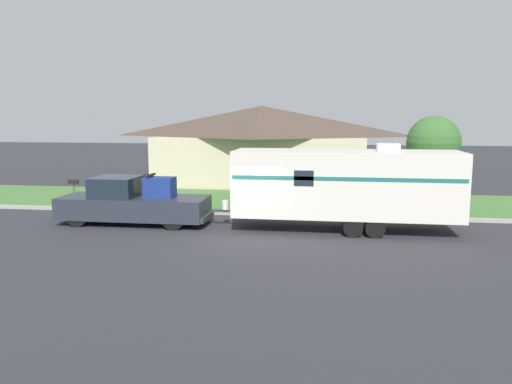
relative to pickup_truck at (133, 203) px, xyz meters
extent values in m
plane|color=#2D2D33|center=(4.83, -1.37, -0.85)|extent=(120.00, 120.00, 0.00)
cube|color=#999993|center=(4.83, 2.38, -0.78)|extent=(80.00, 0.30, 0.14)
cube|color=#477538|center=(4.83, 6.03, -0.83)|extent=(80.00, 7.00, 0.03)
cube|color=beige|center=(3.47, 12.96, 0.67)|extent=(12.72, 6.68, 3.04)
pyramid|color=#4C3D33|center=(3.47, 12.96, 3.15)|extent=(13.74, 7.21, 1.91)
cube|color=#4C3828|center=(3.47, 9.65, 0.20)|extent=(1.00, 0.06, 2.10)
cylinder|color=black|center=(-1.95, -0.83, -0.40)|extent=(0.89, 0.28, 0.89)
cylinder|color=black|center=(-1.95, 0.83, -0.40)|extent=(0.89, 0.28, 0.89)
cylinder|color=black|center=(1.95, -0.83, -0.40)|extent=(0.89, 0.28, 0.89)
cylinder|color=black|center=(1.95, 0.83, -0.40)|extent=(0.89, 0.28, 0.89)
cube|color=#282D38|center=(-1.24, 0.00, -0.18)|extent=(3.33, 2.02, 0.85)
cube|color=#19232D|center=(-0.64, 0.00, 0.65)|extent=(1.73, 1.86, 0.80)
cube|color=#282D38|center=(1.72, 0.00, -0.18)|extent=(2.59, 2.02, 0.85)
cube|color=#333333|center=(3.08, 0.00, -0.48)|extent=(0.12, 1.82, 0.20)
cube|color=navy|center=(1.15, 0.00, 0.65)|extent=(1.15, 0.85, 0.80)
cube|color=black|center=(0.78, 0.00, 1.13)|extent=(0.10, 0.93, 0.08)
cylinder|color=black|center=(8.68, -1.02, -0.50)|extent=(0.70, 0.22, 0.70)
cylinder|color=black|center=(8.68, 1.02, -0.50)|extent=(0.70, 0.22, 0.70)
cylinder|color=black|center=(9.45, -1.02, -0.50)|extent=(0.70, 0.22, 0.70)
cylinder|color=black|center=(9.45, 1.02, -0.50)|extent=(0.70, 0.22, 0.70)
cube|color=silver|center=(8.40, 0.00, 0.95)|extent=(8.33, 2.32, 2.44)
cube|color=#1E6660|center=(8.40, -1.17, 1.26)|extent=(8.17, 0.01, 0.14)
cube|color=#383838|center=(3.75, 0.00, -0.22)|extent=(0.96, 0.12, 0.10)
cylinder|color=silver|center=(3.80, 0.00, 0.01)|extent=(0.28, 0.28, 0.36)
cube|color=silver|center=(9.90, 0.00, 2.31)|extent=(0.80, 0.68, 0.28)
cube|color=#19232D|center=(6.90, -1.17, 1.26)|extent=(0.70, 0.01, 0.56)
cylinder|color=brown|center=(-4.31, 3.31, -0.30)|extent=(0.09, 0.09, 1.09)
cube|color=black|center=(-4.31, 3.31, 0.35)|extent=(0.48, 0.20, 0.22)
cylinder|color=brown|center=(12.36, 4.44, 0.28)|extent=(0.24, 0.24, 2.25)
sphere|color=#38662D|center=(12.36, 4.44, 2.29)|extent=(2.36, 2.36, 2.36)
camera|label=1|loc=(7.78, -18.77, 3.43)|focal=35.00mm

